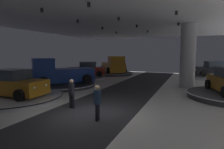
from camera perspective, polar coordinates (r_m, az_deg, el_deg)
name	(u,v)px	position (r m, az deg, el deg)	size (l,w,h in m)	color
ground	(90,113)	(9.56, -6.70, -11.74)	(24.00, 44.00, 0.06)	silver
column_right	(188,56)	(17.30, 22.31, 5.27)	(1.26, 1.26, 5.50)	#ADADB2
display_platform_near_left	(15,97)	(13.60, -27.70, -6.23)	(6.04, 6.04, 0.26)	#B7B7BC
display_car_near_left	(14,84)	(13.47, -27.98, -2.56)	(4.32, 2.40, 1.71)	#B77519
display_platform_deep_right	(213,77)	(24.92, 28.54, -0.70)	(5.10, 5.10, 0.37)	silver
display_car_deep_right	(213,69)	(24.85, 28.71, 1.43)	(4.55, 3.18, 1.71)	black
display_platform_deep_left	(113,73)	(26.46, 0.26, 0.38)	(5.68, 5.68, 0.32)	#333338
pickup_truck_deep_left	(113,66)	(26.06, 0.45, 2.67)	(4.94, 5.46, 2.30)	#B77519
display_platform_mid_left	(64,85)	(17.43, -14.64, -3.05)	(5.68, 5.68, 0.26)	#333338
pickup_truck_mid_left	(60,73)	(17.23, -15.78, 0.33)	(5.03, 5.40, 2.30)	navy
display_platform_far_left	(87,77)	(22.42, -7.81, -0.79)	(4.57, 4.57, 0.30)	#B7B7BC
display_car_far_left	(87,70)	(22.32, -7.76, 1.50)	(4.51, 3.76, 1.71)	maroon
visitor_walking_near	(97,101)	(8.22, -4.53, -7.98)	(0.32, 0.32, 1.59)	black
visitor_walking_far	(72,92)	(10.25, -12.31, -5.22)	(0.32, 0.32, 1.59)	black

